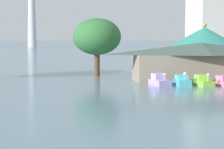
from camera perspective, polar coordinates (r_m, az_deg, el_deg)
pedal_boat_lavender at (r=46.76m, az=6.81°, el=-0.91°), size 2.27×3.02×1.55m
pedal_boat_cyan at (r=46.81m, az=9.97°, el=-0.99°), size 1.69×2.33×1.70m
pedal_boat_lime at (r=47.21m, az=12.82°, el=-1.00°), size 1.94×3.11×1.59m
boathouse at (r=53.22m, az=12.51°, el=1.93°), size 18.56×6.28×4.94m
green_roof_pavilion at (r=66.06m, az=13.02°, el=4.01°), size 11.12×11.12×8.00m
shoreline_tree_mid at (r=58.11m, az=-2.16°, el=5.41°), size 7.02×7.02×8.42m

